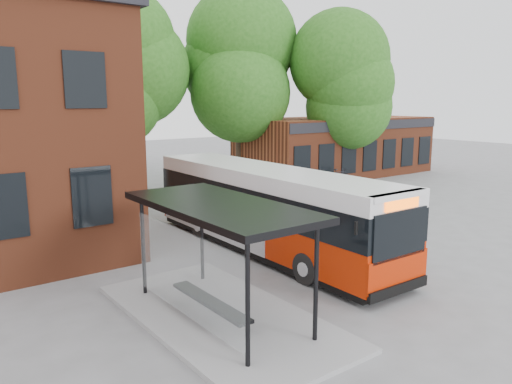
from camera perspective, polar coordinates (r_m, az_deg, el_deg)
ground at (r=15.94m, az=7.78°, el=-8.80°), size 100.00×100.00×0.00m
shop_row at (r=35.72m, az=9.19°, el=5.18°), size 14.00×6.20×4.00m
bus_shelter at (r=12.04m, az=-4.12°, el=-7.90°), size 3.60×7.00×2.90m
bike_rail at (r=29.13m, az=6.93°, el=0.45°), size 5.20×0.10×0.38m
tree_1 at (r=29.98m, az=-14.33°, el=10.11°), size 7.92×7.92×10.40m
tree_2 at (r=32.51m, az=-2.00°, el=10.97°), size 7.92×7.92×11.00m
tree_3 at (r=32.75m, az=9.41°, el=9.32°), size 7.04×7.04×9.28m
city_bus at (r=17.39m, az=1.22°, el=-2.07°), size 2.64×11.53×2.92m
bicycle_0 at (r=27.41m, az=4.62°, el=0.45°), size 1.89×1.28×0.94m
bicycle_1 at (r=28.50m, az=4.97°, el=0.99°), size 1.86×0.76×1.09m
bicycle_2 at (r=29.23m, az=5.29°, el=0.95°), size 1.64×0.90×0.82m
bicycle_3 at (r=28.49m, az=7.36°, el=0.78°), size 1.61×1.00×0.94m
bicycle_4 at (r=29.15m, az=5.99°, el=0.95°), size 1.71×1.01×0.85m
bicycle_7 at (r=30.89m, az=9.49°, el=1.64°), size 1.89×0.68×1.11m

